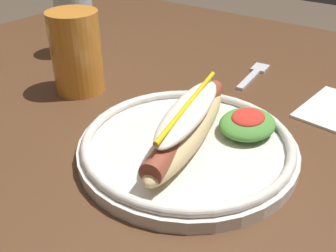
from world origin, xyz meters
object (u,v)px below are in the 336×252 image
object	(u,v)px
hot_dog_plate	(191,139)
fork	(254,74)
extra_cup	(76,52)
water_cup	(75,21)

from	to	relation	value
hot_dog_plate	fork	xyz separation A→B (m)	(0.27, 0.04, -0.02)
fork	extra_cup	distance (m)	0.31
fork	water_cup	distance (m)	0.36
hot_dog_plate	extra_cup	world-z (taller)	extra_cup
hot_dog_plate	water_cup	world-z (taller)	water_cup
fork	extra_cup	bearing A→B (deg)	131.35
fork	hot_dog_plate	bearing A→B (deg)	-177.16
hot_dog_plate	water_cup	xyz separation A→B (m)	(0.16, 0.38, 0.04)
water_cup	hot_dog_plate	bearing A→B (deg)	-113.43
water_cup	extra_cup	distance (m)	0.18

